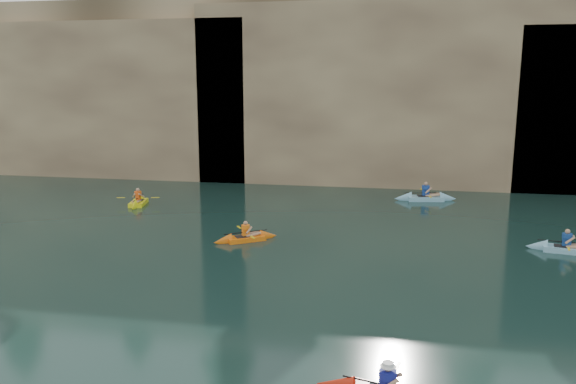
# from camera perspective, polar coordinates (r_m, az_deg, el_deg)

# --- Properties ---
(ground) EXTENTS (160.00, 160.00, 0.00)m
(ground) POSITION_cam_1_polar(r_m,az_deg,el_deg) (14.23, 0.65, -15.87)
(ground) COLOR black
(ground) RESTS_ON ground
(cliff) EXTENTS (70.00, 16.00, 12.00)m
(cliff) POSITION_cam_1_polar(r_m,az_deg,el_deg) (42.52, 7.88, 10.61)
(cliff) COLOR tan
(cliff) RESTS_ON ground
(cliff_slab_west) EXTENTS (26.00, 2.40, 10.56)m
(cliff_slab_west) POSITION_cam_1_polar(r_m,az_deg,el_deg) (41.51, -21.90, 8.90)
(cliff_slab_west) COLOR tan
(cliff_slab_west) RESTS_ON ground
(cliff_slab_center) EXTENTS (24.00, 2.40, 11.40)m
(cliff_slab_center) POSITION_cam_1_polar(r_m,az_deg,el_deg) (35.07, 10.54, 9.89)
(cliff_slab_center) COLOR tan
(cliff_slab_center) RESTS_ON ground
(sea_cave_west) EXTENTS (4.50, 1.00, 4.00)m
(sea_cave_west) POSITION_cam_1_polar(r_m,az_deg,el_deg) (40.15, -19.64, 4.29)
(sea_cave_west) COLOR black
(sea_cave_west) RESTS_ON ground
(sea_cave_center) EXTENTS (3.50, 1.00, 3.20)m
(sea_cave_center) POSITION_cam_1_polar(r_m,az_deg,el_deg) (35.30, 0.49, 3.41)
(sea_cave_center) COLOR black
(sea_cave_center) RESTS_ON ground
(sea_cave_east) EXTENTS (5.00, 1.00, 4.50)m
(sea_cave_east) POSITION_cam_1_polar(r_m,az_deg,el_deg) (35.54, 23.35, 3.58)
(sea_cave_east) COLOR black
(sea_cave_east) RESTS_ON ground
(kayaker_orange) EXTENTS (2.62, 2.06, 1.04)m
(kayaker_orange) POSITION_cam_1_polar(r_m,az_deg,el_deg) (23.14, -4.32, -4.66)
(kayaker_orange) COLOR orange
(kayaker_orange) RESTS_ON ground
(kayaker_ltblue_near) EXTENTS (2.95, 2.23, 1.13)m
(kayaker_ltblue_near) POSITION_cam_1_polar(r_m,az_deg,el_deg) (24.09, 26.39, -5.17)
(kayaker_ltblue_near) COLOR #80BDD6
(kayaker_ltblue_near) RESTS_ON ground
(kayaker_yellow) EXTENTS (2.20, 2.82, 1.12)m
(kayaker_yellow) POSITION_cam_1_polar(r_m,az_deg,el_deg) (30.61, -14.96, -1.01)
(kayaker_yellow) COLOR #FFF815
(kayaker_yellow) RESTS_ON ground
(kayaker_ltblue_mid) EXTENTS (3.45, 2.49, 1.29)m
(kayaker_ltblue_mid) POSITION_cam_1_polar(r_m,az_deg,el_deg) (31.51, 13.77, -0.56)
(kayaker_ltblue_mid) COLOR #7FBCD5
(kayaker_ltblue_mid) RESTS_ON ground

